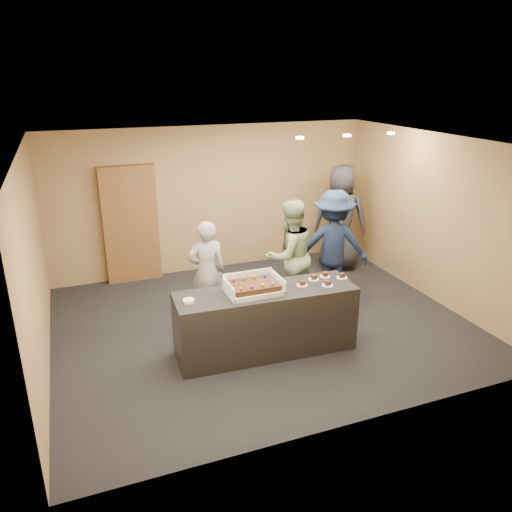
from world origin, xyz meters
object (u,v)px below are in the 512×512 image
(plate_stack, at_px, (189,301))
(person_navy_man, at_px, (333,245))
(sheet_cake, at_px, (254,286))
(person_brown_extra, at_px, (293,244))
(serving_counter, at_px, (266,321))
(storage_cabinet, at_px, (131,225))
(person_server_grey, at_px, (207,272))
(person_sage_man, at_px, (290,256))
(person_dark_suit, at_px, (340,217))
(cake_box, at_px, (253,288))

(plate_stack, relative_size, person_navy_man, 0.08)
(sheet_cake, xyz_separation_m, person_brown_extra, (1.37, 1.75, -0.17))
(sheet_cake, relative_size, person_navy_man, 0.33)
(serving_counter, bearing_deg, sheet_cake, -177.23)
(storage_cabinet, relative_size, plate_stack, 14.45)
(sheet_cake, relative_size, plate_stack, 4.17)
(sheet_cake, bearing_deg, person_navy_man, 33.64)
(plate_stack, distance_m, person_server_grey, 1.28)
(sheet_cake, distance_m, person_sage_man, 1.51)
(serving_counter, height_order, person_dark_suit, person_dark_suit)
(cake_box, distance_m, person_navy_man, 2.21)
(sheet_cake, distance_m, person_navy_man, 2.23)
(person_brown_extra, bearing_deg, sheet_cake, -1.12)
(serving_counter, relative_size, person_dark_suit, 1.20)
(storage_cabinet, bearing_deg, person_dark_suit, -11.65)
(plate_stack, bearing_deg, cake_box, 0.28)
(serving_counter, distance_m, sheet_cake, 0.57)
(serving_counter, bearing_deg, person_navy_man, 38.98)
(cake_box, distance_m, person_server_grey, 1.20)
(person_server_grey, distance_m, person_navy_man, 2.17)
(storage_cabinet, height_order, person_dark_suit, storage_cabinet)
(serving_counter, bearing_deg, person_dark_suit, 46.61)
(sheet_cake, relative_size, person_sage_man, 0.34)
(serving_counter, relative_size, person_navy_man, 1.31)
(person_sage_man, relative_size, person_dark_suit, 0.89)
(person_server_grey, height_order, person_sage_man, person_sage_man)
(serving_counter, xyz_separation_m, cake_box, (-0.17, 0.03, 0.50))
(storage_cabinet, xyz_separation_m, person_navy_man, (2.98, -1.94, -0.13))
(cake_box, height_order, person_dark_suit, person_dark_suit)
(person_sage_man, bearing_deg, sheet_cake, 35.86)
(sheet_cake, height_order, person_navy_man, person_navy_man)
(person_navy_man, bearing_deg, storage_cabinet, -8.27)
(cake_box, height_order, person_brown_extra, person_brown_extra)
(person_navy_man, xyz_separation_m, person_brown_extra, (-0.48, 0.52, -0.09))
(person_dark_suit, bearing_deg, person_sage_man, 69.91)
(storage_cabinet, distance_m, plate_stack, 3.16)
(cake_box, relative_size, plate_stack, 4.88)
(plate_stack, xyz_separation_m, person_brown_extra, (2.23, 1.73, -0.09))
(person_navy_man, bearing_deg, serving_counter, 60.98)
(storage_cabinet, relative_size, person_dark_suit, 1.04)
(serving_counter, bearing_deg, plate_stack, -178.46)
(serving_counter, bearing_deg, storage_cabinet, 114.92)
(storage_cabinet, xyz_separation_m, sheet_cake, (1.12, -3.17, -0.05))
(sheet_cake, height_order, person_server_grey, person_server_grey)
(person_navy_man, relative_size, person_dark_suit, 0.92)
(person_sage_man, bearing_deg, plate_stack, 18.48)
(person_brown_extra, height_order, person_dark_suit, person_dark_suit)
(sheet_cake, distance_m, person_brown_extra, 2.23)
(cake_box, relative_size, person_brown_extra, 0.43)
(cake_box, bearing_deg, sheet_cake, -90.95)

